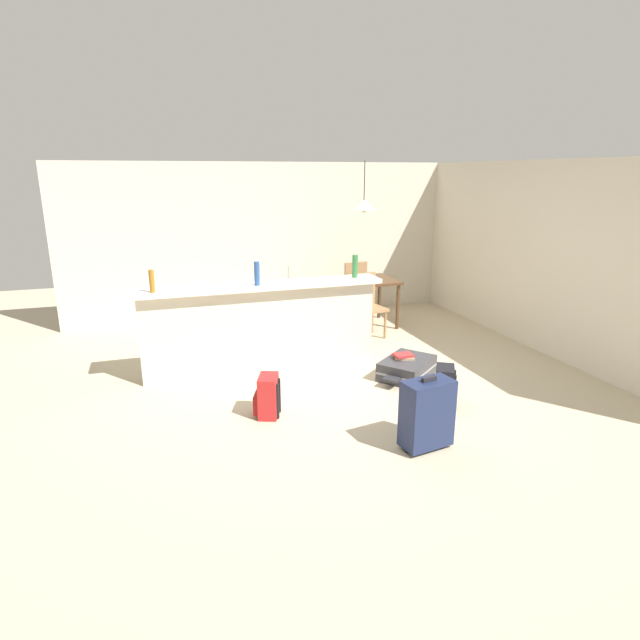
{
  "coord_description": "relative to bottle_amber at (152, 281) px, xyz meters",
  "views": [
    {
      "loc": [
        -1.89,
        -5.33,
        2.34
      ],
      "look_at": [
        -0.04,
        0.33,
        0.64
      ],
      "focal_mm": 29.1,
      "sensor_mm": 36.0,
      "label": 1
    }
  ],
  "objects": [
    {
      "name": "ground_plane",
      "position": [
        1.91,
        -0.47,
        -1.23
      ],
      "size": [
        13.0,
        13.0,
        0.05
      ],
      "primitive_type": "cube",
      "color": "#BCAD8E"
    },
    {
      "name": "wall_back",
      "position": [
        1.91,
        2.58,
        0.05
      ],
      "size": [
        6.6,
        0.1,
        2.5
      ],
      "primitive_type": "cube",
      "color": "beige",
      "rests_on": "ground_plane"
    },
    {
      "name": "wall_right",
      "position": [
        4.96,
        -0.17,
        0.05
      ],
      "size": [
        0.1,
        6.0,
        2.5
      ],
      "primitive_type": "cube",
      "color": "beige",
      "rests_on": "ground_plane"
    },
    {
      "name": "partition_half_wall",
      "position": [
        1.21,
        0.09,
        -0.69
      ],
      "size": [
        2.8,
        0.2,
        1.03
      ],
      "primitive_type": "cube",
      "color": "beige",
      "rests_on": "ground_plane"
    },
    {
      "name": "bar_countertop",
      "position": [
        1.21,
        0.09,
        -0.15
      ],
      "size": [
        2.96,
        0.4,
        0.05
      ],
      "primitive_type": "cube",
      "color": "white",
      "rests_on": "partition_half_wall"
    },
    {
      "name": "bottle_amber",
      "position": [
        0.0,
        0.0,
        0.0
      ],
      "size": [
        0.06,
        0.06,
        0.25
      ],
      "primitive_type": "cylinder",
      "color": "#9E661E",
      "rests_on": "bar_countertop"
    },
    {
      "name": "bottle_blue",
      "position": [
        1.16,
        0.02,
        0.01
      ],
      "size": [
        0.07,
        0.07,
        0.28
      ],
      "primitive_type": "cylinder",
      "color": "#284C89",
      "rests_on": "bar_countertop"
    },
    {
      "name": "bottle_green",
      "position": [
        2.41,
        0.1,
        0.02
      ],
      "size": [
        0.07,
        0.07,
        0.28
      ],
      "primitive_type": "cylinder",
      "color": "#2D6B38",
      "rests_on": "bar_countertop"
    },
    {
      "name": "dining_table",
      "position": [
        3.06,
        1.48,
        -0.56
      ],
      "size": [
        1.1,
        0.8,
        0.74
      ],
      "color": "#4C331E",
      "rests_on": "ground_plane"
    },
    {
      "name": "dining_chair_near_partition",
      "position": [
        2.96,
        0.96,
        -0.69
      ],
      "size": [
        0.48,
        0.48,
        0.93
      ],
      "color": "#9E754C",
      "rests_on": "ground_plane"
    },
    {
      "name": "dining_chair_far_side",
      "position": [
        3.17,
        2.06,
        -0.69
      ],
      "size": [
        0.44,
        0.44,
        0.93
      ],
      "color": "#9E754C",
      "rests_on": "ground_plane"
    },
    {
      "name": "pendant_lamp",
      "position": [
        3.05,
        1.39,
        0.68
      ],
      "size": [
        0.34,
        0.34,
        0.74
      ],
      "color": "black"
    },
    {
      "name": "suitcase_flat_charcoal",
      "position": [
        2.78,
        -0.67,
        -1.09
      ],
      "size": [
        0.86,
        0.82,
        0.22
      ],
      "color": "#38383D",
      "rests_on": "ground_plane"
    },
    {
      "name": "backpack_red",
      "position": [
        0.99,
        -1.16,
        -1.0
      ],
      "size": [
        0.31,
        0.33,
        0.42
      ],
      "color": "red",
      "rests_on": "ground_plane"
    },
    {
      "name": "suitcase_upright_navy",
      "position": [
        2.18,
        -2.2,
        -0.87
      ],
      "size": [
        0.47,
        0.31,
        0.67
      ],
      "color": "#1E284C",
      "rests_on": "ground_plane"
    },
    {
      "name": "backpack_black",
      "position": [
        2.78,
        -1.48,
        -1.0
      ],
      "size": [
        0.32,
        0.33,
        0.42
      ],
      "color": "black",
      "rests_on": "ground_plane"
    },
    {
      "name": "book_stack",
      "position": [
        2.75,
        -0.63,
        -0.96
      ],
      "size": [
        0.25,
        0.21,
        0.06
      ],
      "color": "tan",
      "rests_on": "suitcase_flat_charcoal"
    }
  ]
}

